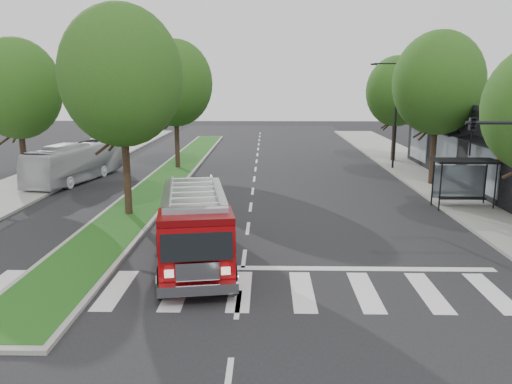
% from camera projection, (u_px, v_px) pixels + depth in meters
% --- Properties ---
extents(ground, '(140.00, 140.00, 0.00)m').
position_uv_depth(ground, '(244.00, 259.00, 18.88)').
color(ground, black).
rests_on(ground, ground).
extents(sidewalk_right, '(5.00, 80.00, 0.15)m').
position_uv_depth(sidewalk_right, '(471.00, 198.00, 28.38)').
color(sidewalk_right, gray).
rests_on(sidewalk_right, ground).
extents(sidewalk_left, '(5.00, 80.00, 0.15)m').
position_uv_depth(sidewalk_left, '(2.00, 196.00, 28.93)').
color(sidewalk_left, gray).
rests_on(sidewalk_left, ground).
extents(median, '(3.00, 50.00, 0.15)m').
position_uv_depth(median, '(173.00, 173.00, 36.57)').
color(median, gray).
rests_on(median, ground).
extents(bus_shelter, '(3.20, 1.60, 2.61)m').
position_uv_depth(bus_shelter, '(464.00, 170.00, 26.18)').
color(bus_shelter, black).
rests_on(bus_shelter, ground).
extents(tree_right_mid, '(5.60, 5.60, 9.72)m').
position_uv_depth(tree_right_mid, '(438.00, 83.00, 30.93)').
color(tree_right_mid, black).
rests_on(tree_right_mid, ground).
extents(tree_right_far, '(5.00, 5.00, 8.73)m').
position_uv_depth(tree_right_far, '(397.00, 91.00, 40.84)').
color(tree_right_far, black).
rests_on(tree_right_far, ground).
extents(tree_median_near, '(5.80, 5.80, 10.16)m').
position_uv_depth(tree_median_near, '(121.00, 76.00, 23.41)').
color(tree_median_near, black).
rests_on(tree_median_near, ground).
extents(tree_median_far, '(5.60, 5.60, 9.72)m').
position_uv_depth(tree_median_far, '(175.00, 83.00, 37.15)').
color(tree_median_far, black).
rests_on(tree_median_far, ground).
extents(tree_left_mid, '(5.20, 5.20, 9.16)m').
position_uv_depth(tree_left_mid, '(17.00, 89.00, 29.57)').
color(tree_left_mid, black).
rests_on(tree_left_mid, ground).
extents(streetlight_right_far, '(2.11, 0.20, 8.00)m').
position_uv_depth(streetlight_right_far, '(394.00, 111.00, 37.25)').
color(streetlight_right_far, black).
rests_on(streetlight_right_far, ground).
extents(fire_engine, '(3.61, 8.23, 2.76)m').
position_uv_depth(fire_engine, '(195.00, 227.00, 18.29)').
color(fire_engine, '#620507').
rests_on(fire_engine, ground).
extents(city_bus, '(3.88, 9.50, 2.58)m').
position_uv_depth(city_bus, '(76.00, 162.00, 33.56)').
color(city_bus, silver).
rests_on(city_bus, ground).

